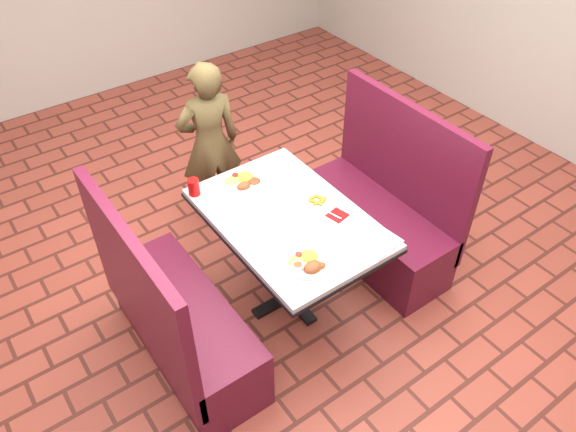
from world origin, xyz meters
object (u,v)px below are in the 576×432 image
at_px(far_dinner_plate, 243,180).
at_px(plantain_plate, 317,201).
at_px(dining_table, 288,228).
at_px(near_dinner_plate, 308,261).
at_px(booth_bench_right, 379,217).
at_px(booth_bench_left, 178,322).
at_px(red_tumbler, 194,187).
at_px(diner_person, 210,144).

xyz_separation_m(far_dinner_plate, plantain_plate, (0.27, -0.43, -0.01)).
xyz_separation_m(dining_table, plantain_plate, (0.22, -0.00, 0.11)).
height_order(near_dinner_plate, plantain_plate, near_dinner_plate).
xyz_separation_m(booth_bench_right, plantain_plate, (-0.58, -0.00, 0.43)).
height_order(booth_bench_left, plantain_plate, booth_bench_left).
height_order(plantain_plate, red_tumbler, red_tumbler).
distance_m(far_dinner_plate, plantain_plate, 0.51).
distance_m(plantain_plate, red_tumbler, 0.77).
bearing_deg(red_tumbler, booth_bench_left, -130.89).
xyz_separation_m(dining_table, red_tumbler, (-0.35, 0.51, 0.15)).
height_order(dining_table, near_dinner_plate, near_dinner_plate).
distance_m(booth_bench_left, diner_person, 1.43).
bearing_deg(dining_table, red_tumbler, 124.45).
distance_m(near_dinner_plate, far_dinner_plate, 0.83).
xyz_separation_m(diner_person, near_dinner_plate, (-0.22, -1.48, 0.13)).
xyz_separation_m(near_dinner_plate, plantain_plate, (0.37, 0.39, -0.02)).
xyz_separation_m(diner_person, red_tumbler, (-0.42, -0.57, 0.16)).
distance_m(booth_bench_left, far_dinner_plate, 0.97).
bearing_deg(booth_bench_left, far_dinner_plate, 29.61).
xyz_separation_m(booth_bench_left, diner_person, (0.87, 1.09, 0.32)).
relative_size(diner_person, near_dinner_plate, 5.13).
bearing_deg(dining_table, near_dinner_plate, -110.54).
distance_m(dining_table, red_tumbler, 0.64).
relative_size(dining_table, plantain_plate, 7.21).
height_order(booth_bench_right, plantain_plate, booth_bench_right).
distance_m(dining_table, plantain_plate, 0.25).
relative_size(booth_bench_right, diner_person, 0.93).
relative_size(booth_bench_left, booth_bench_right, 1.00).
xyz_separation_m(booth_bench_right, far_dinner_plate, (-0.84, 0.43, 0.45)).
relative_size(booth_bench_left, near_dinner_plate, 4.76).
relative_size(near_dinner_plate, far_dinner_plate, 0.92).
xyz_separation_m(far_dinner_plate, red_tumbler, (-0.31, 0.09, 0.03)).
height_order(booth_bench_left, far_dinner_plate, booth_bench_left).
bearing_deg(booth_bench_right, diner_person, 123.83).
relative_size(booth_bench_right, plantain_plate, 7.14).
height_order(booth_bench_right, red_tumbler, booth_bench_right).
distance_m(booth_bench_right, diner_person, 1.35).
xyz_separation_m(dining_table, diner_person, (0.07, 1.09, -0.01)).
relative_size(diner_person, far_dinner_plate, 4.70).
distance_m(booth_bench_right, far_dinner_plate, 1.05).
relative_size(dining_table, far_dinner_plate, 4.40).
distance_m(booth_bench_left, near_dinner_plate, 0.88).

